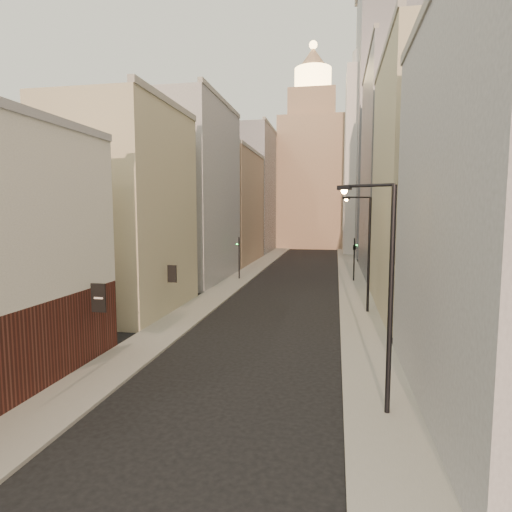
{
  "coord_description": "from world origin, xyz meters",
  "views": [
    {
      "loc": [
        4.56,
        -5.65,
        8.0
      ],
      "look_at": [
        -0.04,
        19.03,
        5.38
      ],
      "focal_mm": 30.0,
      "sensor_mm": 36.0,
      "label": 1
    }
  ],
  "objects_px": {
    "traffic_light_right": "(354,249)",
    "clock_tower": "(312,168)",
    "streetlamp_mid": "(366,248)",
    "white_tower": "(367,154)",
    "traffic_light_left": "(239,250)",
    "streetlamp_near": "(385,286)"
  },
  "relations": [
    {
      "from": "clock_tower",
      "to": "streetlamp_mid",
      "type": "height_order",
      "value": "clock_tower"
    },
    {
      "from": "white_tower",
      "to": "traffic_light_left",
      "type": "relative_size",
      "value": 8.3
    },
    {
      "from": "white_tower",
      "to": "streetlamp_mid",
      "type": "height_order",
      "value": "white_tower"
    },
    {
      "from": "white_tower",
      "to": "traffic_light_right",
      "type": "distance_m",
      "value": 37.5
    },
    {
      "from": "traffic_light_left",
      "to": "streetlamp_near",
      "type": "bearing_deg",
      "value": 90.08
    },
    {
      "from": "clock_tower",
      "to": "traffic_light_left",
      "type": "distance_m",
      "value": 51.44
    },
    {
      "from": "streetlamp_near",
      "to": "streetlamp_mid",
      "type": "distance_m",
      "value": 17.18
    },
    {
      "from": "clock_tower",
      "to": "traffic_light_left",
      "type": "relative_size",
      "value": 8.98
    },
    {
      "from": "white_tower",
      "to": "streetlamp_mid",
      "type": "bearing_deg",
      "value": -93.54
    },
    {
      "from": "clock_tower",
      "to": "streetlamp_near",
      "type": "bearing_deg",
      "value": -84.72
    },
    {
      "from": "streetlamp_mid",
      "to": "streetlamp_near",
      "type": "bearing_deg",
      "value": -116.17
    },
    {
      "from": "clock_tower",
      "to": "streetlamp_near",
      "type": "xyz_separation_m",
      "value": [
        7.47,
        -80.83,
        -12.46
      ]
    },
    {
      "from": "traffic_light_left",
      "to": "traffic_light_right",
      "type": "bearing_deg",
      "value": 161.64
    },
    {
      "from": "traffic_light_left",
      "to": "white_tower",
      "type": "bearing_deg",
      "value": -137.35
    },
    {
      "from": "clock_tower",
      "to": "traffic_light_right",
      "type": "bearing_deg",
      "value": -80.95
    },
    {
      "from": "clock_tower",
      "to": "white_tower",
      "type": "relative_size",
      "value": 1.08
    },
    {
      "from": "clock_tower",
      "to": "traffic_light_right",
      "type": "height_order",
      "value": "clock_tower"
    },
    {
      "from": "clock_tower",
      "to": "streetlamp_near",
      "type": "height_order",
      "value": "clock_tower"
    },
    {
      "from": "traffic_light_right",
      "to": "clock_tower",
      "type": "bearing_deg",
      "value": -96.14
    },
    {
      "from": "white_tower",
      "to": "traffic_light_right",
      "type": "height_order",
      "value": "white_tower"
    },
    {
      "from": "white_tower",
      "to": "streetlamp_mid",
      "type": "distance_m",
      "value": 51.52
    },
    {
      "from": "streetlamp_near",
      "to": "traffic_light_left",
      "type": "relative_size",
      "value": 1.81
    }
  ]
}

